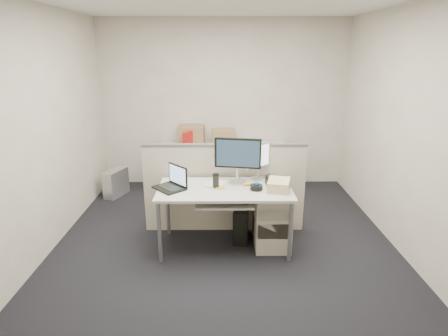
{
  "coord_description": "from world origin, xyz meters",
  "views": [
    {
      "loc": [
        -0.04,
        -3.92,
        2.22
      ],
      "look_at": [
        -0.01,
        0.15,
        0.92
      ],
      "focal_mm": 30.0,
      "sensor_mm": 36.0,
      "label": 1
    }
  ],
  "objects_px": {
    "monitor_main": "(238,161)",
    "desk": "(225,194)",
    "laptop": "(169,178)",
    "desk_phone": "(277,182)"
  },
  "relations": [
    {
      "from": "desk",
      "to": "desk_phone",
      "type": "xyz_separation_m",
      "value": [
        0.6,
        0.08,
        0.1
      ]
    },
    {
      "from": "desk",
      "to": "laptop",
      "type": "xyz_separation_m",
      "value": [
        -0.62,
        -0.02,
        0.19
      ]
    },
    {
      "from": "desk",
      "to": "monitor_main",
      "type": "xyz_separation_m",
      "value": [
        0.15,
        0.18,
        0.33
      ]
    },
    {
      "from": "desk",
      "to": "monitor_main",
      "type": "bearing_deg",
      "value": 50.19
    },
    {
      "from": "monitor_main",
      "to": "desk",
      "type": "bearing_deg",
      "value": -119.8
    },
    {
      "from": "desk",
      "to": "monitor_main",
      "type": "height_order",
      "value": "monitor_main"
    },
    {
      "from": "desk",
      "to": "laptop",
      "type": "bearing_deg",
      "value": -178.15
    },
    {
      "from": "monitor_main",
      "to": "laptop",
      "type": "xyz_separation_m",
      "value": [
        -0.77,
        -0.2,
        -0.14
      ]
    },
    {
      "from": "monitor_main",
      "to": "laptop",
      "type": "height_order",
      "value": "monitor_main"
    },
    {
      "from": "desk",
      "to": "desk_phone",
      "type": "height_order",
      "value": "desk_phone"
    }
  ]
}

